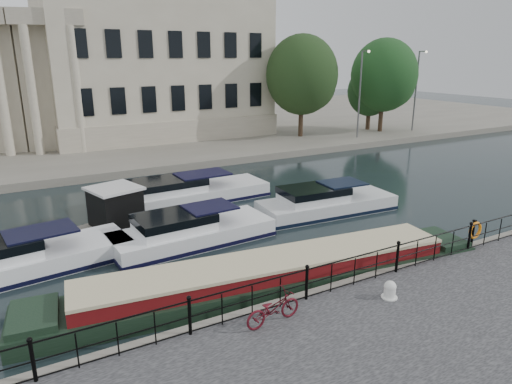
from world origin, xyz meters
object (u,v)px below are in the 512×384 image
at_px(life_ring_post, 475,231).
at_px(harbour_hut, 116,210).
at_px(bicycle, 273,308).
at_px(narrowboat, 272,279).
at_px(mooring_bollard, 390,290).

relative_size(life_ring_post, harbour_hut, 0.34).
height_order(bicycle, narrowboat, bicycle).
bearing_deg(harbour_hut, life_ring_post, -57.67).
distance_m(bicycle, narrowboat, 3.16).
xyz_separation_m(life_ring_post, harbour_hut, (-11.99, 10.80, -0.35)).
height_order(narrowboat, harbour_hut, harbour_hut).
height_order(mooring_bollard, life_ring_post, life_ring_post).
height_order(mooring_bollard, harbour_hut, harbour_hut).
bearing_deg(bicycle, harbour_hut, 4.83).
distance_m(bicycle, life_ring_post, 10.07).
relative_size(bicycle, narrowboat, 0.11).
height_order(bicycle, harbour_hut, harbour_hut).
relative_size(bicycle, mooring_bollard, 3.13).
distance_m(narrowboat, harbour_hut, 9.54).
height_order(bicycle, mooring_bollard, bicycle).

